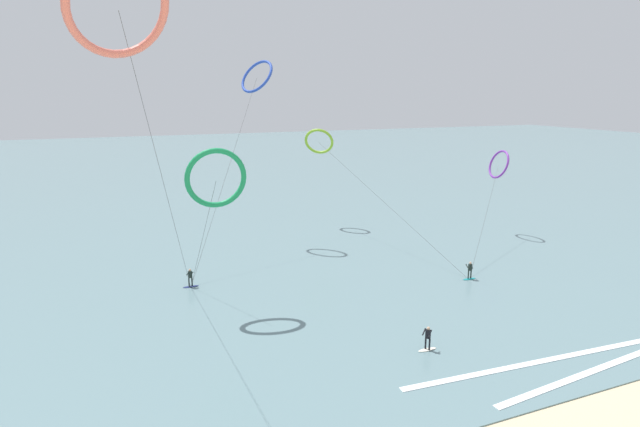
% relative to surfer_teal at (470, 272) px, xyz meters
% --- Properties ---
extents(sea_water, '(400.00, 200.00, 0.08)m').
position_rel_surfer_teal_xyz_m(sea_water, '(-16.23, 82.09, -0.78)').
color(sea_water, slate).
rests_on(sea_water, ground).
extents(surfer_teal, '(1.40, 0.58, 1.70)m').
position_rel_surfer_teal_xyz_m(surfer_teal, '(0.00, 0.00, 0.00)').
color(surfer_teal, teal).
rests_on(surfer_teal, ground).
extents(surfer_ivory, '(1.40, 0.72, 1.70)m').
position_rel_surfer_teal_xyz_m(surfer_ivory, '(-11.29, -9.95, 0.00)').
color(surfer_ivory, silver).
rests_on(surfer_ivory, ground).
extents(surfer_navy, '(1.40, 0.63, 1.70)m').
position_rel_surfer_teal_xyz_m(surfer_navy, '(-24.34, 7.85, 0.00)').
color(surfer_navy, navy).
rests_on(surfer_navy, ground).
extents(kite_emerald, '(4.72, 6.32, 13.05)m').
position_rel_surfer_teal_xyz_m(kite_emerald, '(-22.71, 2.11, 9.86)').
color(kite_emerald, '#199351').
rests_on(kite_emerald, ground).
extents(kite_violet, '(14.14, 14.08, 10.34)m').
position_rel_surfer_teal_xyz_m(kite_violet, '(13.20, 12.19, 7.77)').
color(kite_violet, purple).
rests_on(kite_violet, ground).
extents(kite_lime, '(7.40, 26.18, 12.70)m').
position_rel_surfer_teal_xyz_m(kite_lime, '(-5.25, 24.22, 10.13)').
color(kite_lime, '#8CC62D').
rests_on(kite_lime, ground).
extents(kite_cobalt, '(12.35, 15.33, 20.63)m').
position_rel_surfer_teal_xyz_m(kite_cobalt, '(-14.20, 20.61, 17.92)').
color(kite_cobalt, '#2647B7').
rests_on(kite_cobalt, ground).
extents(kite_coral, '(7.60, 17.93, 23.66)m').
position_rel_surfer_teal_xyz_m(kite_coral, '(-28.96, -7.89, 20.32)').
color(kite_coral, '#EA7260').
rests_on(kite_coral, ground).
extents(wave_crest_mid, '(15.52, 1.96, 0.12)m').
position_rel_surfer_teal_xyz_m(wave_crest_mid, '(-3.77, -16.23, -0.76)').
color(wave_crest_mid, white).
rests_on(wave_crest_mid, ground).
extents(wave_crest_far, '(19.74, 1.67, 0.12)m').
position_rel_surfer_teal_xyz_m(wave_crest_far, '(-5.58, -14.05, -0.76)').
color(wave_crest_far, white).
rests_on(wave_crest_far, ground).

